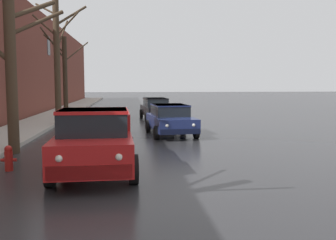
{
  "coord_description": "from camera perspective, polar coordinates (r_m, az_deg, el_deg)",
  "views": [
    {
      "loc": [
        -0.45,
        -1.66,
        2.42
      ],
      "look_at": [
        0.84,
        11.02,
        1.18
      ],
      "focal_mm": 40.57,
      "sensor_mm": 36.0,
      "label": 1
    }
  ],
  "objects": [
    {
      "name": "left_sidewalk_slab",
      "position": [
        20.52,
        -21.01,
        -1.35
      ],
      "size": [
        2.56,
        80.0,
        0.15
      ],
      "primitive_type": "cube",
      "color": "#A8A399",
      "rests_on": "ground"
    },
    {
      "name": "bare_tree_second_along_sidewalk",
      "position": [
        14.1,
        -22.62,
        9.33
      ],
      "size": [
        3.47,
        3.27,
        7.17
      ],
      "color": "#423323",
      "rests_on": "ground"
    },
    {
      "name": "bare_tree_mid_block",
      "position": [
        22.29,
        -16.27,
        9.35
      ],
      "size": [
        2.95,
        2.16,
        7.43
      ],
      "color": "#423323",
      "rests_on": "ground"
    },
    {
      "name": "bare_tree_far_down_block",
      "position": [
        24.72,
        -15.26,
        6.42
      ],
      "size": [
        2.48,
        3.3,
        5.68
      ],
      "color": "#382B1E",
      "rests_on": "ground"
    },
    {
      "name": "pickup_truck_red_approaching_near_lane",
      "position": [
        10.47,
        -10.88,
        -2.99
      ],
      "size": [
        2.28,
        5.07,
        1.76
      ],
      "color": "red",
      "rests_on": "ground"
    },
    {
      "name": "sedan_darkblue_parked_kerbside_close",
      "position": [
        17.66,
        0.36,
        0.16
      ],
      "size": [
        2.23,
        4.26,
        1.42
      ],
      "color": "navy",
      "rests_on": "ground"
    },
    {
      "name": "sedan_black_parked_kerbside_mid",
      "position": [
        25.24,
        -1.84,
        1.8
      ],
      "size": [
        2.1,
        4.53,
        1.42
      ],
      "color": "black",
      "rests_on": "ground"
    },
    {
      "name": "fire_hydrant",
      "position": [
        11.41,
        -22.82,
        -5.29
      ],
      "size": [
        0.42,
        0.22,
        0.71
      ],
      "color": "#B21E19",
      "rests_on": "ground"
    }
  ]
}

